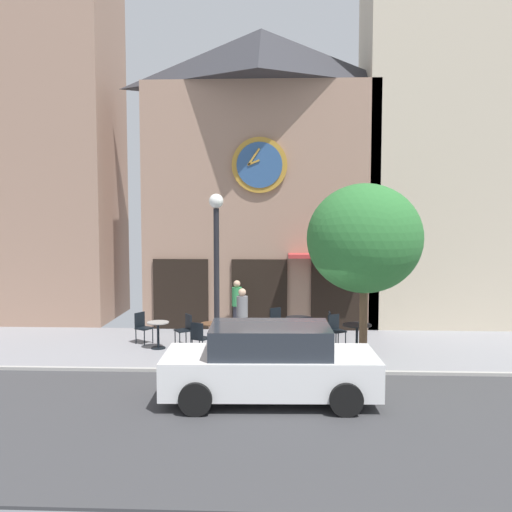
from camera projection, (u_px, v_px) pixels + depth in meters
The scene contains 20 objects.
ground_plane at pixel (292, 382), 12.94m from camera, with size 29.19×11.37×0.13m.
clock_building at pixel (261, 173), 19.60m from camera, with size 7.73×4.14×10.03m.
neighbor_building_left at pixel (43, 132), 20.28m from camera, with size 5.08×3.66×13.36m.
neighbor_building_right at pixel (463, 110), 19.39m from camera, with size 6.67×3.30×14.63m.
street_lamp at pixel (217, 279), 14.14m from camera, with size 0.36×0.36×4.28m.
street_tree at pixel (365, 239), 13.77m from camera, with size 2.80×2.52×4.53m.
cafe_table_center_right at pixel (158, 331), 15.97m from camera, with size 0.61×0.61×0.76m.
cafe_table_leftmost at pixel (212, 331), 15.95m from camera, with size 0.64×0.64×0.73m.
cafe_table_center_left at pixel (298, 324), 16.79m from camera, with size 0.74×0.74×0.73m.
cafe_table_near_curb at pixel (357, 332), 15.53m from camera, with size 0.79×0.79×0.77m.
cafe_chair_facing_wall at pixel (326, 324), 16.73m from camera, with size 0.40×0.40×0.90m.
cafe_chair_outer at pixel (304, 330), 16.00m from camera, with size 0.49×0.49×0.90m.
cafe_chair_curbside at pixel (185, 327), 16.31m from camera, with size 0.55×0.55×0.90m.
cafe_chair_near_tree at pixel (199, 336), 15.19m from camera, with size 0.54×0.54×0.90m.
cafe_chair_mid_row at pixel (277, 320), 17.38m from camera, with size 0.56×0.56×0.90m.
cafe_chair_left_end at pixel (335, 328), 16.25m from camera, with size 0.55×0.55×0.90m.
cafe_chair_corner at pixel (142, 325), 16.62m from camera, with size 0.55×0.55×0.90m.
pedestrian_grey at pixel (242, 317), 16.18m from camera, with size 0.36×0.36×1.67m.
pedestrian_green at pixel (237, 306), 18.08m from camera, with size 0.41×0.41×1.67m.
parked_car_white at pixel (270, 363), 11.57m from camera, with size 4.36×2.14×1.55m.
Camera 1 is at (-0.24, -13.30, 3.84)m, focal length 39.94 mm.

